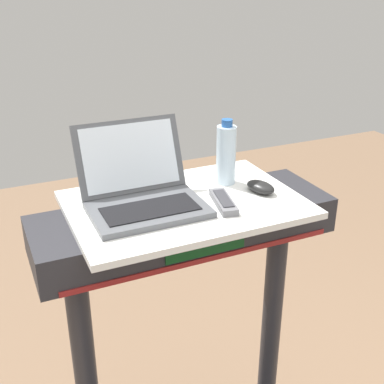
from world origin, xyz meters
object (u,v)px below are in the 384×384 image
computer_mouse (261,187)px  water_bottle (226,154)px  laptop (142,191)px  tv_remote (223,202)px

computer_mouse → water_bottle: bearing=104.1°
computer_mouse → water_bottle: water_bottle is taller
laptop → water_bottle: 0.31m
computer_mouse → tv_remote: computer_mouse is taller
water_bottle → computer_mouse: bearing=-60.9°
laptop → computer_mouse: (0.36, -0.05, -0.03)m
computer_mouse → tv_remote: (-0.15, -0.03, -0.01)m
computer_mouse → water_bottle: 0.15m
computer_mouse → water_bottle: (-0.06, 0.11, 0.08)m
computer_mouse → tv_remote: size_ratio=0.60×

